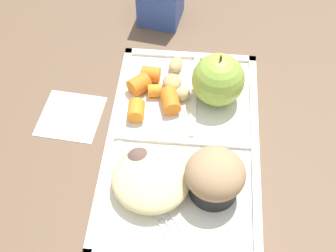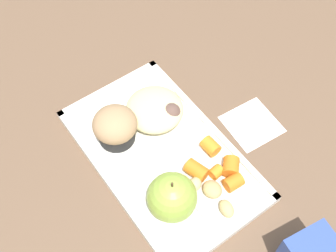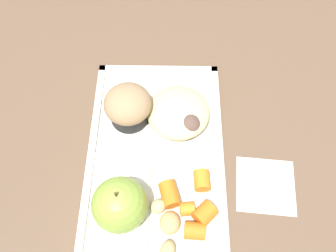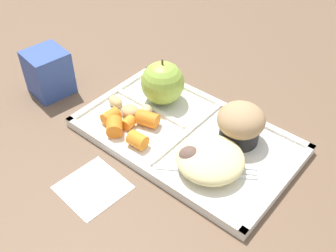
{
  "view_description": "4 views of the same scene",
  "coord_description": "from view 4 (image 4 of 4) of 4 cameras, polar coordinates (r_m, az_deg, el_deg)",
  "views": [
    {
      "loc": [
        0.38,
        0.01,
        0.55
      ],
      "look_at": [
        -0.0,
        -0.02,
        0.05
      ],
      "focal_mm": 48.54,
      "sensor_mm": 36.0,
      "label": 1
    },
    {
      "loc": [
        -0.31,
        0.22,
        0.68
      ],
      "look_at": [
        0.02,
        -0.02,
        0.06
      ],
      "focal_mm": 46.37,
      "sensor_mm": 36.0,
      "label": 2
    },
    {
      "loc": [
        -0.24,
        -0.02,
        0.54
      ],
      "look_at": [
        0.04,
        -0.02,
        0.04
      ],
      "focal_mm": 38.13,
      "sensor_mm": 36.0,
      "label": 3
    },
    {
      "loc": [
        0.3,
        -0.41,
        0.48
      ],
      "look_at": [
        -0.01,
        -0.03,
        0.04
      ],
      "focal_mm": 43.02,
      "sensor_mm": 36.0,
      "label": 4
    }
  ],
  "objects": [
    {
      "name": "ground",
      "position": [
        0.69,
        2.55,
        -1.83
      ],
      "size": [
        6.0,
        6.0,
        0.0
      ],
      "primitive_type": "plane",
      "color": "brown"
    },
    {
      "name": "lunch_tray",
      "position": [
        0.69,
        2.52,
        -1.42
      ],
      "size": [
        0.37,
        0.22,
        0.02
      ],
      "color": "silver",
      "rests_on": "ground"
    },
    {
      "name": "green_apple",
      "position": [
        0.73,
        -0.77,
        6.13
      ],
      "size": [
        0.08,
        0.08,
        0.09
      ],
      "color": "#93B742",
      "rests_on": "lunch_tray"
    },
    {
      "name": "bran_muffin",
      "position": [
        0.66,
        10.23,
        0.32
      ],
      "size": [
        0.08,
        0.08,
        0.07
      ],
      "color": "black",
      "rests_on": "lunch_tray"
    },
    {
      "name": "carrot_slice_tilted",
      "position": [
        0.7,
        -5.64,
        0.46
      ],
      "size": [
        0.02,
        0.02,
        0.02
      ],
      "primitive_type": "cylinder",
      "rotation": [
        0.0,
        1.57,
        4.83
      ],
      "color": "orange",
      "rests_on": "lunch_tray"
    },
    {
      "name": "carrot_slice_near_corner",
      "position": [
        0.7,
        -2.91,
        1.0
      ],
      "size": [
        0.04,
        0.04,
        0.03
      ],
      "primitive_type": "cylinder",
      "rotation": [
        0.0,
        1.57,
        0.28
      ],
      "color": "orange",
      "rests_on": "lunch_tray"
    },
    {
      "name": "carrot_slice_small",
      "position": [
        0.66,
        -4.32,
        -2.01
      ],
      "size": [
        0.03,
        0.03,
        0.03
      ],
      "primitive_type": "cylinder",
      "rotation": [
        0.0,
        1.57,
        0.05
      ],
      "color": "orange",
      "rests_on": "lunch_tray"
    },
    {
      "name": "carrot_slice_diagonal",
      "position": [
        0.69,
        -7.6,
        -0.1
      ],
      "size": [
        0.04,
        0.04,
        0.03
      ],
      "primitive_type": "cylinder",
      "rotation": [
        0.0,
        1.57,
        2.35
      ],
      "color": "orange",
      "rests_on": "lunch_tray"
    },
    {
      "name": "carrot_slice_center",
      "position": [
        0.71,
        -8.09,
        1.29
      ],
      "size": [
        0.03,
        0.03,
        0.02
      ],
      "primitive_type": "cylinder",
      "rotation": [
        0.0,
        1.57,
        4.65
      ],
      "color": "orange",
      "rests_on": "lunch_tray"
    },
    {
      "name": "potato_chunk_golden",
      "position": [
        0.72,
        -3.08,
        2.14
      ],
      "size": [
        0.03,
        0.03,
        0.02
      ],
      "primitive_type": "ellipsoid",
      "rotation": [
        0.0,
        0.0,
        1.99
      ],
      "color": "tan",
      "rests_on": "lunch_tray"
    },
    {
      "name": "potato_chunk_browned",
      "position": [
        0.72,
        -5.41,
        2.14
      ],
      "size": [
        0.04,
        0.03,
        0.02
      ],
      "primitive_type": "ellipsoid",
      "rotation": [
        0.0,
        0.0,
        1.63
      ],
      "color": "tan",
      "rests_on": "lunch_tray"
    },
    {
      "name": "potato_chunk_corner",
      "position": [
        0.75,
        -7.47,
        3.47
      ],
      "size": [
        0.04,
        0.03,
        0.02
      ],
      "primitive_type": "ellipsoid",
      "rotation": [
        0.0,
        0.0,
        2.91
      ],
      "color": "tan",
      "rests_on": "lunch_tray"
    },
    {
      "name": "egg_noodle_pile",
      "position": [
        0.62,
        6.0,
        -4.65
      ],
      "size": [
        0.11,
        0.11,
        0.04
      ],
      "primitive_type": "ellipsoid",
      "color": "beige",
      "rests_on": "lunch_tray"
    },
    {
      "name": "meatball_center",
      "position": [
        0.62,
        3.14,
        -4.56
      ],
      "size": [
        0.04,
        0.04,
        0.04
      ],
      "primitive_type": "sphere",
      "color": "brown",
      "rests_on": "lunch_tray"
    },
    {
      "name": "meatball_front",
      "position": [
        0.62,
        6.51,
        -5.11
      ],
      "size": [
        0.03,
        0.03,
        0.03
      ],
      "primitive_type": "sphere",
      "color": "brown",
      "rests_on": "lunch_tray"
    },
    {
      "name": "plastic_fork",
      "position": [
        0.63,
        6.15,
        -6.36
      ],
      "size": [
        0.14,
        0.1,
        0.0
      ],
      "color": "silver",
      "rests_on": "lunch_tray"
    },
    {
      "name": "milk_carton",
      "position": [
        0.81,
        -16.57,
        7.28
      ],
      "size": [
        0.08,
        0.08,
        0.09
      ],
      "primitive_type": "cube",
      "rotation": [
        0.0,
        0.0,
        -0.15
      ],
      "color": "#334C99",
      "rests_on": "ground"
    },
    {
      "name": "paper_napkin",
      "position": [
        0.63,
        -10.61,
        -8.51
      ],
      "size": [
        0.1,
        0.1,
        0.0
      ],
      "primitive_type": "cube",
      "rotation": [
        0.0,
        0.0,
        -0.09
      ],
      "color": "white",
      "rests_on": "ground"
    }
  ]
}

